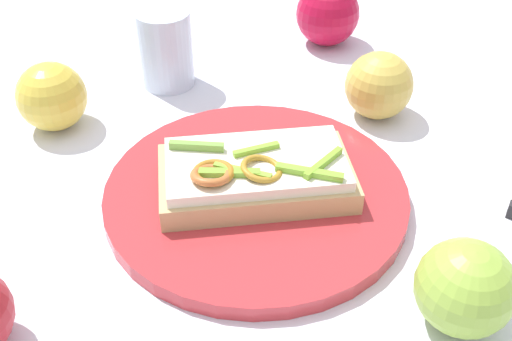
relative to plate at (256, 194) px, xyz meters
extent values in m
plane|color=silver|center=(0.00, 0.00, -0.01)|extent=(2.00, 2.00, 0.00)
cylinder|color=#B52F34|center=(0.00, 0.00, 0.00)|extent=(0.28, 0.28, 0.02)
cube|color=tan|center=(0.00, 0.00, 0.02)|extent=(0.19, 0.12, 0.02)
cube|color=#F0E6CD|center=(0.00, 0.00, 0.04)|extent=(0.17, 0.11, 0.01)
torus|color=#B07F27|center=(-0.01, 0.02, 0.04)|extent=(0.05, 0.05, 0.01)
torus|color=#BF6631|center=(0.04, 0.03, 0.04)|extent=(0.05, 0.05, 0.02)
torus|color=#AB6B1F|center=(0.04, 0.02, 0.04)|extent=(0.05, 0.05, 0.01)
cube|color=#82B934|center=(0.00, -0.01, 0.04)|extent=(0.04, 0.02, 0.01)
cube|color=#80B635|center=(-0.05, 0.02, 0.04)|extent=(0.06, 0.02, 0.01)
cube|color=#86B837|center=(0.01, 0.02, 0.04)|extent=(0.05, 0.02, 0.01)
cube|color=#75A943|center=(0.05, -0.01, 0.04)|extent=(0.05, 0.01, 0.01)
cube|color=#7EB730|center=(-0.06, 0.01, 0.04)|extent=(0.04, 0.04, 0.01)
cube|color=#7BA933|center=(0.02, 0.02, 0.04)|extent=(0.06, 0.01, 0.01)
sphere|color=gold|center=(0.22, -0.12, 0.03)|extent=(0.09, 0.09, 0.07)
sphere|color=#90B63F|center=(-0.15, 0.13, 0.03)|extent=(0.10, 0.10, 0.07)
sphere|color=gold|center=(-0.13, -0.15, 0.03)|extent=(0.10, 0.10, 0.07)
sphere|color=#AF0D2E|center=(-0.09, -0.32, 0.03)|extent=(0.09, 0.09, 0.08)
cylinder|color=silver|center=(0.11, -0.21, 0.04)|extent=(0.06, 0.06, 0.09)
camera|label=1|loc=(-0.01, 0.43, 0.37)|focal=42.81mm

